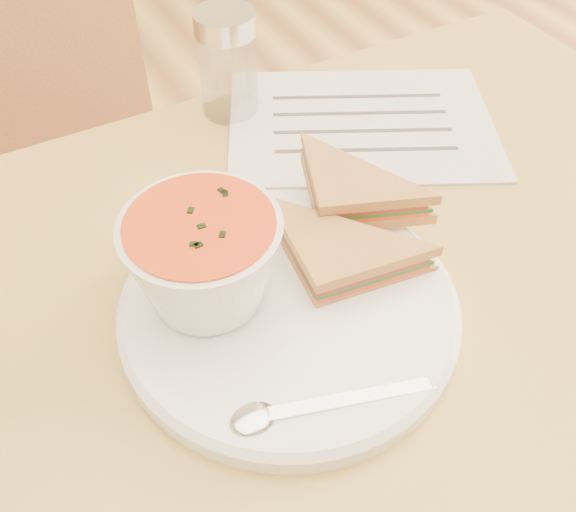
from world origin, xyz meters
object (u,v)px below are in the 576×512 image
plate (289,308)px  condiment_shaker (228,64)px  chair_far (102,212)px  soup_bowl (205,264)px  dining_table (324,476)px

plate → condiment_shaker: bearing=74.0°
chair_far → soup_bowl: size_ratio=7.09×
dining_table → soup_bowl: bearing=160.1°
dining_table → plate: (-0.05, 0.00, 0.38)m
chair_far → condiment_shaker: chair_far is taller
chair_far → condiment_shaker: size_ratio=7.45×
dining_table → condiment_shaker: condiment_shaker is taller
plate → soup_bowl: 0.09m
plate → condiment_shaker: 0.32m
chair_far → condiment_shaker: bearing=111.5°
dining_table → plate: 0.39m
condiment_shaker → dining_table: bearing=-96.7°
dining_table → chair_far: bearing=101.6°
dining_table → chair_far: chair_far is taller
plate → soup_bowl: soup_bowl is taller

